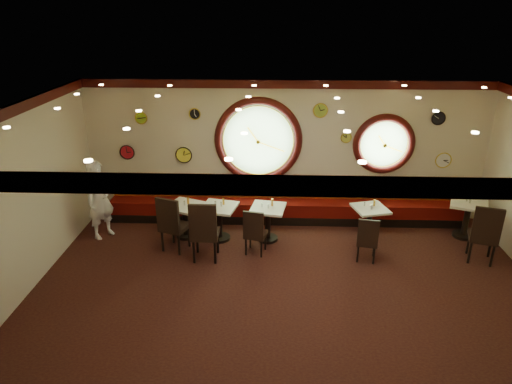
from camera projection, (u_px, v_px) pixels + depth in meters
The scene contains 51 objects.
floor at pixel (286, 287), 8.14m from camera, with size 9.00×6.00×0.00m, color black.
ceiling at pixel (291, 109), 6.93m from camera, with size 9.00×6.00×0.02m, color gold.
wall_back at pixel (285, 151), 10.31m from camera, with size 9.00×0.02×3.20m, color beige.
wall_front at pixel (296, 322), 4.76m from camera, with size 9.00×0.02×3.20m, color beige.
wall_left at pixel (22, 201), 7.70m from camera, with size 0.02×6.00×3.20m, color beige.
molding_back at pixel (286, 84), 9.69m from camera, with size 9.00×0.10×0.18m, color #370B0A.
molding_front at pixel (301, 186), 4.24m from camera, with size 9.00×0.10×0.18m, color #370B0A.
molding_left at pixel (6, 113), 7.12m from camera, with size 0.10×6.00×0.18m, color #370B0A.
banquette_base at pixel (283, 217), 10.62m from camera, with size 8.00×0.55×0.20m, color black.
banquette_seat at pixel (284, 207), 10.53m from camera, with size 8.00×0.55×0.30m, color #530907.
banquette_back at pixel (284, 187), 10.58m from camera, with size 8.00×0.10×0.55m, color #5B0907.
porthole_left_glass at pixel (258, 140), 10.23m from camera, with size 1.66×1.66×0.02m, color #7CB26B.
porthole_left_frame at pixel (258, 141), 10.22m from camera, with size 1.98×1.98×0.18m, color #370B0A.
porthole_left_ring at pixel (258, 141), 10.19m from camera, with size 1.61×1.61×0.03m, color gold.
porthole_right_glass at pixel (384, 144), 10.15m from camera, with size 1.10×1.10×0.02m, color #7CB26B.
porthole_right_frame at pixel (384, 144), 10.14m from camera, with size 1.38×1.38×0.18m, color #370B0A.
porthole_right_ring at pixel (384, 145), 10.11m from camera, with size 1.09×1.09×0.03m, color gold.
wall_clock_0 at pixel (346, 137), 10.09m from camera, with size 0.22×0.22×0.03m, color #C4C943.
wall_clock_1 at pixel (195, 114), 10.02m from camera, with size 0.24×0.24×0.03m, color black.
wall_clock_2 at pixel (443, 160), 10.20m from camera, with size 0.34×0.34×0.03m, color white.
wall_clock_3 at pixel (184, 155), 10.39m from camera, with size 0.36×0.36×0.03m, color #FFF238.
wall_clock_4 at pixel (438, 118), 9.85m from camera, with size 0.28×0.28×0.03m, color black.
wall_clock_5 at pixel (127, 152), 10.42m from camera, with size 0.32×0.32×0.03m, color red.
wall_clock_6 at pixel (141, 118), 10.10m from camera, with size 0.26×0.26×0.03m, color #9DCE29.
wall_clock_7 at pixel (320, 110), 9.88m from camera, with size 0.30×0.30×0.03m, color #91B338.
table_a at pixel (185, 217), 9.76m from camera, with size 0.89×0.89×0.75m.
table_b at pixel (219, 218), 9.64m from camera, with size 0.84×0.84×0.77m.
table_c at pixel (268, 219), 9.61m from camera, with size 0.79×0.79×0.76m.
table_d at pixel (369, 219), 9.66m from camera, with size 0.81×0.81×0.73m.
table_e at pixel (467, 215), 9.73m from camera, with size 0.95×0.95×0.81m.
chair_a at pixel (171, 221), 9.08m from camera, with size 0.65×0.65×0.74m.
chair_b at pixel (204, 228), 8.72m from camera, with size 0.53×0.53×0.78m.
chair_c at pixel (255, 230), 9.00m from camera, with size 0.49×0.49×0.61m.
chair_d at pixel (368, 237), 8.76m from camera, with size 0.46×0.46×0.58m.
chair_e at pixel (485, 231), 8.66m from camera, with size 0.64×0.64×0.75m.
condiment_a_salt at pixel (178, 203), 9.64m from camera, with size 0.03×0.03×0.09m, color silver.
condiment_b_salt at pixel (215, 204), 9.51m from camera, with size 0.04×0.04×0.11m, color silver.
condiment_c_salt at pixel (262, 205), 9.50m from camera, with size 0.03×0.03×0.09m, color silver.
condiment_d_salt at pixel (365, 204), 9.63m from camera, with size 0.03×0.03×0.09m, color #B9BABE.
condiment_a_pepper at pixel (184, 203), 9.61m from camera, with size 0.03×0.03×0.10m, color silver.
condiment_b_pepper at pixel (221, 204), 9.50m from camera, with size 0.03×0.03×0.10m, color #BCBCC0.
condiment_c_pepper at pixel (268, 206), 9.45m from camera, with size 0.03×0.03×0.09m, color silver.
condiment_d_pepper at pixel (372, 207), 9.46m from camera, with size 0.04×0.04×0.11m, color silver.
condiment_a_bottle at pixel (188, 201), 9.67m from camera, with size 0.05×0.05×0.15m, color gold.
condiment_b_bottle at pixel (223, 201), 9.58m from camera, with size 0.05×0.05×0.15m, color gold.
condiment_c_bottle at pixel (272, 202), 9.54m from camera, with size 0.05×0.05×0.16m, color orange.
condiment_d_bottle at pixel (374, 203), 9.62m from camera, with size 0.04×0.04×0.14m, color gold.
condiment_e_salt at pixel (467, 199), 9.67m from camera, with size 0.03×0.03×0.09m, color silver.
condiment_e_pepper at pixel (470, 201), 9.58m from camera, with size 0.03×0.03×0.10m, color silver.
condiment_e_bottle at pixel (471, 197), 9.71m from camera, with size 0.04×0.04×0.14m, color orange.
waiter at pixel (100, 199), 9.63m from camera, with size 0.63×0.41×1.72m, color white.
Camera 1 is at (-0.27, -6.90, 4.67)m, focal length 32.00 mm.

